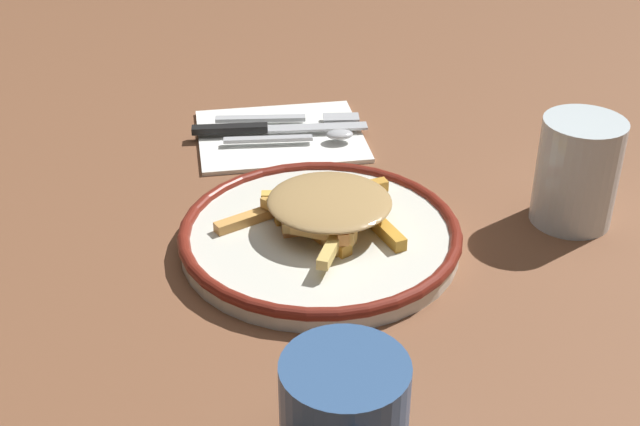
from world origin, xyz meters
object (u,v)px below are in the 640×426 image
knife (264,128)px  napkin (280,134)px  water_glass (577,172)px  coffee_mug (344,412)px  fork (288,118)px  fries_heap (327,208)px  spoon (312,136)px  plate (320,235)px

knife → napkin: bearing=88.4°
water_glass → coffee_mug: 0.39m
fork → knife: (0.03, -0.03, 0.00)m
fries_heap → coffee_mug: coffee_mug is taller
spoon → water_glass: 0.31m
plate → coffee_mug: (0.26, -0.01, 0.03)m
fries_heap → spoon: bearing=178.1°
water_glass → coffee_mug: size_ratio=0.96×
napkin → spoon: spoon is taller
coffee_mug → fork: bearing=179.5°
knife → fries_heap: bearing=11.3°
water_glass → plate: bearing=-85.3°
plate → fork: (-0.27, -0.01, -0.00)m
fork → water_glass: size_ratio=1.61×
fries_heap → fork: 0.26m
knife → spoon: (0.03, 0.05, 0.00)m
fries_heap → spoon: 0.21m
plate → fries_heap: size_ratio=1.44×
plate → coffee_mug: coffee_mug is taller
fries_heap → knife: (-0.23, -0.05, -0.02)m
fork → napkin: bearing=-24.1°
fries_heap → spoon: (-0.21, 0.01, -0.02)m
fries_heap → napkin: size_ratio=0.97×
napkin → water_glass: water_glass is taller
napkin → fork: size_ratio=1.10×
knife → spoon: 0.06m
plate → napkin: plate is taller
fork → coffee_mug: (0.53, -0.00, 0.03)m
napkin → coffee_mug: 0.51m
plate → spoon: bearing=176.2°
knife → coffee_mug: bearing=3.0°
napkin → knife: 0.02m
fries_heap → knife: size_ratio=0.90×
napkin → coffee_mug: size_ratio=1.71×
fries_heap → knife: 0.24m
fries_heap → spoon: size_ratio=1.24×
fries_heap → fork: fries_heap is taller
plate → water_glass: bearing=94.7°
fries_heap → napkin: 0.24m
coffee_mug → water_glass: bearing=136.6°
plate → knife: (-0.24, -0.04, 0.00)m
knife → spoon: bearing=61.1°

